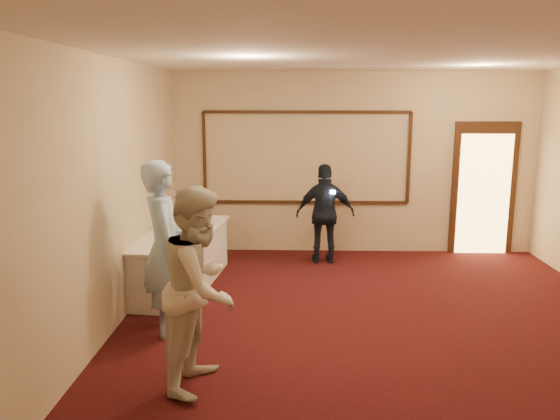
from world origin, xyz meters
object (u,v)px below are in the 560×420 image
object	(u,v)px
buffet_table	(181,259)
plate_stack_a	(176,225)
cupcake_stand	(178,208)
tart	(191,234)
woman	(201,287)
plate_stack_b	(194,220)
guest	(325,214)
pavlova_tray	(180,241)
man	(164,248)

from	to	relation	value
buffet_table	plate_stack_a	world-z (taller)	plate_stack_a
buffet_table	cupcake_stand	xyz separation A→B (m)	(-0.20, 0.84, 0.55)
buffet_table	cupcake_stand	size ratio (longest dim) A/B	5.12
tart	woman	distance (m)	2.47
buffet_table	plate_stack_b	size ratio (longest dim) A/B	13.57
plate_stack_a	cupcake_stand	bearing A→B (deg)	100.28
tart	guest	bearing A→B (deg)	37.66
plate_stack_a	woman	xyz separation A→B (m)	(0.80, -2.66, 0.05)
tart	guest	world-z (taller)	guest
cupcake_stand	plate_stack_a	world-z (taller)	cupcake_stand
plate_stack_a	tart	xyz separation A→B (m)	(0.25, -0.25, -0.06)
pavlova_tray	man	world-z (taller)	man
buffet_table	man	distance (m)	1.63
man	plate_stack_b	bearing A→B (deg)	-18.33
plate_stack_a	man	size ratio (longest dim) A/B	0.11
woman	guest	distance (m)	4.05
buffet_table	plate_stack_b	xyz separation A→B (m)	(0.13, 0.41, 0.46)
guest	plate_stack_b	bearing A→B (deg)	19.19
plate_stack_a	buffet_table	bearing A→B (deg)	-27.10
plate_stack_a	man	bearing A→B (deg)	-82.28
cupcake_stand	tart	distance (m)	1.14
plate_stack_a	man	xyz separation A→B (m)	(0.21, -1.54, 0.10)
plate_stack_b	woman	xyz separation A→B (m)	(0.62, -3.04, 0.06)
buffet_table	tart	world-z (taller)	tart
guest	tart	bearing A→B (deg)	34.26
buffet_table	tart	size ratio (longest dim) A/B	9.31
pavlova_tray	plate_stack_a	xyz separation A→B (m)	(-0.22, 0.78, 0.01)
tart	man	distance (m)	1.31
plate_stack_b	tart	size ratio (longest dim) A/B	0.69
buffet_table	man	world-z (taller)	man
tart	man	xyz separation A→B (m)	(-0.04, -1.29, 0.16)
cupcake_stand	pavlova_tray	bearing A→B (deg)	-77.07
buffet_table	plate_stack_a	bearing A→B (deg)	152.90
woman	guest	bearing A→B (deg)	-8.03
cupcake_stand	woman	world-z (taller)	woman
buffet_table	pavlova_tray	distance (m)	0.89
buffet_table	guest	size ratio (longest dim) A/B	1.52
cupcake_stand	plate_stack_a	size ratio (longest dim) A/B	2.30
man	cupcake_stand	bearing A→B (deg)	-10.59
buffet_table	tart	xyz separation A→B (m)	(0.20, -0.22, 0.41)
pavlova_tray	man	size ratio (longest dim) A/B	0.25
cupcake_stand	woman	distance (m)	3.60
pavlova_tray	plate_stack_b	size ratio (longest dim) A/B	2.71
man	guest	distance (m)	3.32
woman	guest	xyz separation A→B (m)	(1.30, 3.84, -0.12)
buffet_table	tart	bearing A→B (deg)	-48.02
man	guest	bearing A→B (deg)	-53.99
pavlova_tray	plate_stack_a	bearing A→B (deg)	105.66
plate_stack_a	plate_stack_b	world-z (taller)	plate_stack_a
plate_stack_a	woman	bearing A→B (deg)	-73.30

